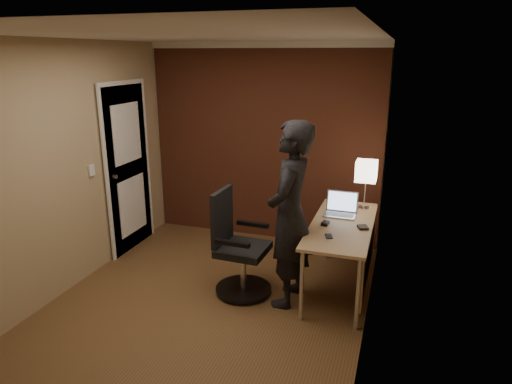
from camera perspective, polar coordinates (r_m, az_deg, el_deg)
room at (r=5.53m, az=-2.98°, el=6.61°), size 4.00×4.00×4.00m
desk at (r=4.69m, az=11.53°, el=-5.43°), size 0.60×1.50×0.73m
desk_lamp at (r=5.02m, az=13.62°, el=2.49°), size 0.22×0.22×0.54m
laptop at (r=4.90m, az=10.58°, el=-2.00°), size 0.34×0.27×0.23m
mouse at (r=4.58m, az=8.65°, el=-3.89°), size 0.07×0.11×0.03m
phone at (r=4.30m, az=9.08°, el=-5.48°), size 0.09×0.13×0.01m
wallet at (r=4.56m, az=13.21°, el=-4.31°), size 0.13×0.14×0.02m
office_chair at (r=4.63m, az=-2.39°, el=-7.23°), size 0.57×0.60×1.05m
person at (r=4.32m, az=4.24°, el=-2.89°), size 0.46×0.68×1.80m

